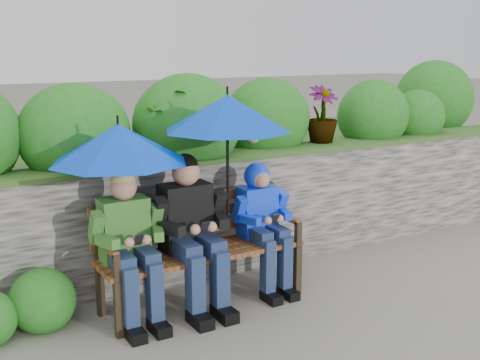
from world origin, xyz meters
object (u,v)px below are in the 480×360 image
boy_left (129,240)px  umbrella_right (227,113)px  boy_right (263,216)px  boy_middle (192,227)px  park_bench (198,242)px  umbrella_left (119,144)px

boy_left → umbrella_right: size_ratio=1.11×
boy_right → umbrella_right: umbrella_right is taller
boy_middle → umbrella_right: size_ratio=1.19×
park_bench → boy_middle: size_ratio=1.36×
boy_left → umbrella_right: bearing=-1.8°
boy_middle → boy_left: bearing=179.2°
boy_right → umbrella_left: size_ratio=1.07×
boy_middle → boy_right: size_ratio=1.13×
boy_left → boy_right: size_ratio=1.06×
boy_middle → boy_right: boy_middle is taller
umbrella_right → park_bench: bearing=154.9°
boy_middle → boy_right: bearing=2.3°
boy_left → boy_middle: size_ratio=0.94×
boy_left → boy_right: (1.12, 0.02, 0.01)m
umbrella_left → boy_middle: bearing=-7.6°
boy_right → park_bench: bearing=174.3°
boy_middle → umbrella_right: 0.88m
umbrella_left → boy_right: bearing=-2.1°
park_bench → boy_middle: bearing=-138.4°
boy_left → umbrella_left: bearing=112.5°
boy_middle → boy_right: 0.64m
boy_middle → umbrella_left: (-0.51, 0.07, 0.65)m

